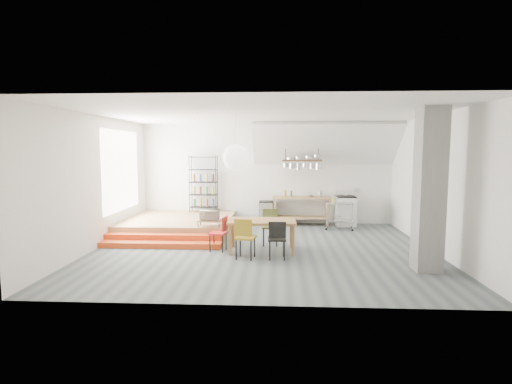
# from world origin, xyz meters

# --- Properties ---
(floor) EXTENTS (8.00, 8.00, 0.00)m
(floor) POSITION_xyz_m (0.00, 0.00, 0.00)
(floor) COLOR #4B5457
(floor) RESTS_ON ground
(wall_back) EXTENTS (8.00, 0.04, 3.20)m
(wall_back) POSITION_xyz_m (0.00, 3.50, 1.60)
(wall_back) COLOR silver
(wall_back) RESTS_ON ground
(wall_left) EXTENTS (0.04, 7.00, 3.20)m
(wall_left) POSITION_xyz_m (-4.00, 0.00, 1.60)
(wall_left) COLOR silver
(wall_left) RESTS_ON ground
(wall_right) EXTENTS (0.04, 7.00, 3.20)m
(wall_right) POSITION_xyz_m (4.00, 0.00, 1.60)
(wall_right) COLOR silver
(wall_right) RESTS_ON ground
(ceiling) EXTENTS (8.00, 7.00, 0.02)m
(ceiling) POSITION_xyz_m (0.00, 0.00, 3.20)
(ceiling) COLOR white
(ceiling) RESTS_ON wall_back
(slope_ceiling) EXTENTS (4.40, 1.44, 1.32)m
(slope_ceiling) POSITION_xyz_m (1.80, 2.90, 2.55)
(slope_ceiling) COLOR white
(slope_ceiling) RESTS_ON wall_back
(window_pane) EXTENTS (0.02, 2.50, 2.20)m
(window_pane) POSITION_xyz_m (-3.98, 1.50, 1.80)
(window_pane) COLOR white
(window_pane) RESTS_ON wall_left
(platform) EXTENTS (3.00, 3.00, 0.40)m
(platform) POSITION_xyz_m (-2.50, 2.00, 0.20)
(platform) COLOR #A07B50
(platform) RESTS_ON ground
(step_lower) EXTENTS (3.00, 0.35, 0.13)m
(step_lower) POSITION_xyz_m (-2.50, 0.05, 0.07)
(step_lower) COLOR #DA4A19
(step_lower) RESTS_ON ground
(step_upper) EXTENTS (3.00, 0.35, 0.27)m
(step_upper) POSITION_xyz_m (-2.50, 0.40, 0.13)
(step_upper) COLOR #DA4A19
(step_upper) RESTS_ON ground
(concrete_column) EXTENTS (0.50, 0.50, 3.20)m
(concrete_column) POSITION_xyz_m (3.30, -1.50, 1.60)
(concrete_column) COLOR gray
(concrete_column) RESTS_ON ground
(kitchen_counter) EXTENTS (1.80, 0.60, 0.91)m
(kitchen_counter) POSITION_xyz_m (1.10, 3.15, 0.63)
(kitchen_counter) COLOR #A07B50
(kitchen_counter) RESTS_ON ground
(stove) EXTENTS (0.60, 0.60, 1.18)m
(stove) POSITION_xyz_m (2.50, 3.16, 0.48)
(stove) COLOR white
(stove) RESTS_ON ground
(pot_rack) EXTENTS (1.20, 0.50, 1.43)m
(pot_rack) POSITION_xyz_m (1.13, 2.92, 1.98)
(pot_rack) COLOR #392617
(pot_rack) RESTS_ON ceiling
(wire_shelving) EXTENTS (0.88, 0.38, 1.80)m
(wire_shelving) POSITION_xyz_m (-2.00, 3.20, 1.33)
(wire_shelving) COLOR black
(wire_shelving) RESTS_ON platform
(microwave_shelf) EXTENTS (0.60, 0.40, 0.16)m
(microwave_shelf) POSITION_xyz_m (-1.40, 0.75, 0.55)
(microwave_shelf) COLOR #A07B50
(microwave_shelf) RESTS_ON platform
(paper_lantern) EXTENTS (0.60, 0.60, 0.60)m
(paper_lantern) POSITION_xyz_m (-0.61, -0.21, 2.20)
(paper_lantern) COLOR white
(paper_lantern) RESTS_ON ceiling
(dining_table) EXTENTS (1.58, 0.91, 0.74)m
(dining_table) POSITION_xyz_m (-0.01, -0.20, 0.66)
(dining_table) COLOR olive
(dining_table) RESTS_ON ground
(chair_mustard) EXTENTS (0.48, 0.48, 0.90)m
(chair_mustard) POSITION_xyz_m (-0.35, -0.92, 0.54)
(chair_mustard) COLOR #A3851C
(chair_mustard) RESTS_ON ground
(chair_black) EXTENTS (0.40, 0.40, 0.85)m
(chair_black) POSITION_xyz_m (0.35, -0.90, 0.51)
(chair_black) COLOR black
(chair_black) RESTS_ON ground
(chair_olive) EXTENTS (0.42, 0.42, 0.89)m
(chair_olive) POSITION_xyz_m (0.17, 0.51, 0.53)
(chair_olive) COLOR #58632F
(chair_olive) RESTS_ON ground
(chair_red) EXTENTS (0.43, 0.43, 0.82)m
(chair_red) POSITION_xyz_m (-0.97, -0.23, 0.49)
(chair_red) COLOR red
(chair_red) RESTS_ON ground
(rolling_cart) EXTENTS (0.88, 0.57, 0.81)m
(rolling_cart) POSITION_xyz_m (2.21, 2.51, 0.52)
(rolling_cart) COLOR silver
(rolling_cart) RESTS_ON ground
(mini_fridge) EXTENTS (0.44, 0.44, 0.75)m
(mini_fridge) POSITION_xyz_m (0.00, 3.20, 0.38)
(mini_fridge) COLOR black
(mini_fridge) RESTS_ON ground
(microwave) EXTENTS (0.48, 0.33, 0.26)m
(microwave) POSITION_xyz_m (-1.40, 0.75, 0.70)
(microwave) COLOR beige
(microwave) RESTS_ON microwave_shelf
(bowl) EXTENTS (0.26, 0.26, 0.05)m
(bowl) POSITION_xyz_m (1.39, 3.10, 0.94)
(bowl) COLOR silver
(bowl) RESTS_ON kitchen_counter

